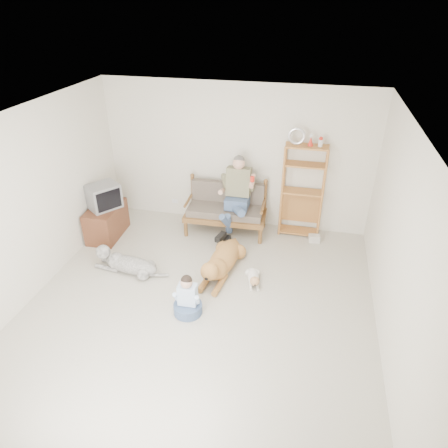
% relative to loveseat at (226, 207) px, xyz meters
% --- Properties ---
extents(floor, '(5.50, 5.50, 0.00)m').
position_rel_loveseat_xyz_m(floor, '(0.09, -2.36, -0.49)').
color(floor, beige).
rests_on(floor, ground).
extents(ceiling, '(5.50, 5.50, 0.00)m').
position_rel_loveseat_xyz_m(ceiling, '(0.09, -2.36, 2.21)').
color(ceiling, silver).
rests_on(ceiling, ground).
extents(wall_back, '(5.00, 0.00, 5.00)m').
position_rel_loveseat_xyz_m(wall_back, '(0.09, 0.39, 0.86)').
color(wall_back, beige).
rests_on(wall_back, ground).
extents(wall_front, '(5.00, 0.00, 5.00)m').
position_rel_loveseat_xyz_m(wall_front, '(0.09, -5.11, 0.86)').
color(wall_front, beige).
rests_on(wall_front, ground).
extents(wall_left, '(0.00, 5.50, 5.50)m').
position_rel_loveseat_xyz_m(wall_left, '(-2.41, -2.36, 0.86)').
color(wall_left, beige).
rests_on(wall_left, ground).
extents(wall_right, '(0.00, 5.50, 5.50)m').
position_rel_loveseat_xyz_m(wall_right, '(2.59, -2.36, 0.86)').
color(wall_right, beige).
rests_on(wall_right, ground).
extents(loveseat, '(1.53, 0.76, 0.95)m').
position_rel_loveseat_xyz_m(loveseat, '(0.00, 0.00, 0.00)').
color(loveseat, brown).
rests_on(loveseat, ground).
extents(man, '(0.58, 0.83, 1.34)m').
position_rel_loveseat_xyz_m(man, '(0.20, -0.20, 0.21)').
color(man, '#455C7F').
rests_on(man, loveseat).
extents(etagere, '(0.77, 0.34, 2.04)m').
position_rel_loveseat_xyz_m(etagere, '(1.37, 0.19, 0.41)').
color(etagere, '#BC793B').
rests_on(etagere, ground).
extents(book_stack, '(0.22, 0.17, 0.13)m').
position_rel_loveseat_xyz_m(book_stack, '(1.68, -0.06, -0.42)').
color(book_stack, white).
rests_on(book_stack, ground).
extents(tv_stand, '(0.54, 0.92, 0.60)m').
position_rel_loveseat_xyz_m(tv_stand, '(-2.13, -0.70, -0.19)').
color(tv_stand, brown).
rests_on(tv_stand, ground).
extents(crt_tv, '(0.66, 0.68, 0.44)m').
position_rel_loveseat_xyz_m(crt_tv, '(-2.10, -0.71, 0.34)').
color(crt_tv, slate).
rests_on(crt_tv, tv_stand).
extents(wall_outlet, '(0.12, 0.02, 0.08)m').
position_rel_loveseat_xyz_m(wall_outlet, '(-1.16, 0.37, -0.19)').
color(wall_outlet, silver).
rests_on(wall_outlet, ground).
extents(golden_retriever, '(0.55, 1.65, 0.50)m').
position_rel_loveseat_xyz_m(golden_retriever, '(0.22, -1.35, -0.28)').
color(golden_retriever, '#A16B38').
rests_on(golden_retriever, ground).
extents(shaggy_dog, '(1.36, 0.42, 0.40)m').
position_rel_loveseat_xyz_m(shaggy_dog, '(-1.33, -1.66, -0.32)').
color(shaggy_dog, silver).
rests_on(shaggy_dog, ground).
extents(terrier, '(0.28, 0.61, 0.23)m').
position_rel_loveseat_xyz_m(terrier, '(0.79, -1.52, -0.39)').
color(terrier, white).
rests_on(terrier, ground).
extents(child, '(0.41, 0.41, 0.65)m').
position_rel_loveseat_xyz_m(child, '(-0.02, -2.39, -0.25)').
color(child, '#455C7F').
rests_on(child, ground).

